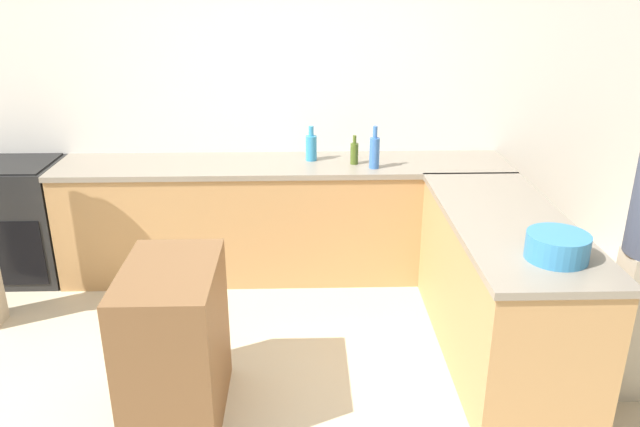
{
  "coord_description": "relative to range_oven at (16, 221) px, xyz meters",
  "views": [
    {
      "loc": [
        0.15,
        -2.77,
        2.26
      ],
      "look_at": [
        0.25,
        0.56,
        0.95
      ],
      "focal_mm": 35.0,
      "sensor_mm": 36.0,
      "label": 1
    }
  ],
  "objects": [
    {
      "name": "ground_plane",
      "position": [
        2.06,
        -1.73,
        -0.46
      ],
      "size": [
        14.0,
        14.0,
        0.0
      ],
      "primitive_type": "plane",
      "color": "beige"
    },
    {
      "name": "wall_back",
      "position": [
        2.06,
        0.33,
        0.89
      ],
      "size": [
        8.0,
        0.06,
        2.7
      ],
      "color": "white",
      "rests_on": "ground_plane"
    },
    {
      "name": "counter_back",
      "position": [
        2.06,
        -0.0,
        -0.0
      ],
      "size": [
        3.39,
        0.63,
        0.91
      ],
      "color": "tan",
      "rests_on": "ground_plane"
    },
    {
      "name": "counter_peninsula",
      "position": [
        3.41,
        -1.17,
        -0.0
      ],
      "size": [
        0.69,
        1.77,
        0.91
      ],
      "color": "tan",
      "rests_on": "ground_plane"
    },
    {
      "name": "range_oven",
      "position": [
        0.0,
        0.0,
        0.0
      ],
      "size": [
        0.72,
        0.6,
        0.92
      ],
      "color": "black",
      "rests_on": "ground_plane"
    },
    {
      "name": "island_table",
      "position": [
        1.53,
        -1.69,
        -0.02
      ],
      "size": [
        0.48,
        0.74,
        0.86
      ],
      "color": "brown",
      "rests_on": "ground_plane"
    },
    {
      "name": "mixing_bowl",
      "position": [
        3.47,
        -1.71,
        0.52
      ],
      "size": [
        0.31,
        0.31,
        0.13
      ],
      "color": "teal",
      "rests_on": "counter_peninsula"
    },
    {
      "name": "water_bottle_blue",
      "position": [
        2.73,
        -0.15,
        0.57
      ],
      "size": [
        0.07,
        0.07,
        0.31
      ],
      "color": "#386BB7",
      "rests_on": "counter_back"
    },
    {
      "name": "olive_oil_bottle",
      "position": [
        2.59,
        -0.05,
        0.54
      ],
      "size": [
        0.06,
        0.06,
        0.22
      ],
      "color": "#475B1E",
      "rests_on": "counter_back"
    },
    {
      "name": "dish_soap_bottle",
      "position": [
        2.28,
        0.06,
        0.55
      ],
      "size": [
        0.08,
        0.08,
        0.26
      ],
      "color": "#338CBF",
      "rests_on": "counter_back"
    }
  ]
}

